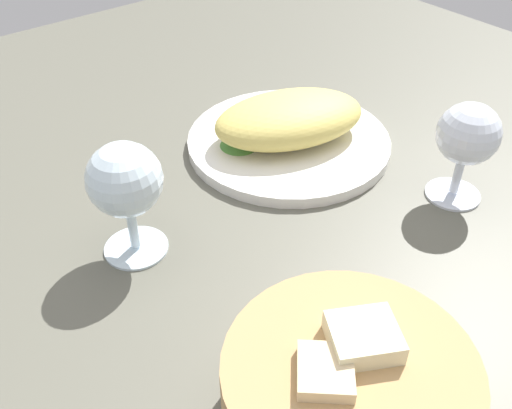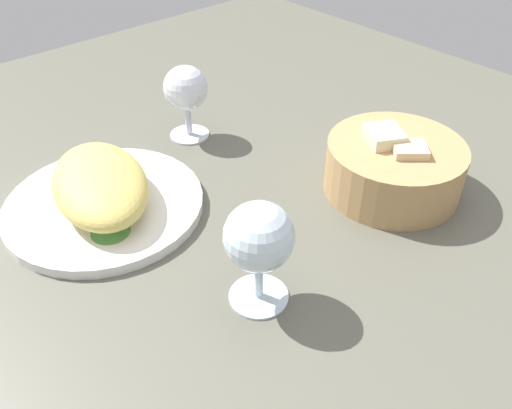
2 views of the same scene
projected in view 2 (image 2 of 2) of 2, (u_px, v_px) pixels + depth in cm
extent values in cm
cube|color=#59584C|center=(228.00, 228.00, 69.08)|extent=(140.00, 140.00, 2.00)
cylinder|color=white|center=(105.00, 205.00, 70.13)|extent=(26.09, 26.09, 1.40)
ellipsoid|color=#D2BD5E|center=(100.00, 184.00, 68.00)|extent=(22.18, 17.15, 5.49)
cone|color=#49883B|center=(110.00, 227.00, 64.29)|extent=(4.90, 4.90, 1.61)
cylinder|color=tan|center=(394.00, 168.00, 71.95)|extent=(18.55, 18.55, 7.16)
cube|color=beige|center=(408.00, 160.00, 68.85)|extent=(5.71, 5.74, 4.26)
cube|color=beige|center=(383.00, 146.00, 70.87)|extent=(6.43, 6.24, 4.90)
cylinder|color=silver|center=(259.00, 295.00, 58.13)|extent=(6.62, 6.62, 0.60)
cylinder|color=silver|center=(259.00, 279.00, 56.52)|extent=(1.00, 1.00, 4.63)
sphere|color=silver|center=(259.00, 236.00, 52.81)|extent=(7.39, 7.39, 7.39)
cylinder|color=silver|center=(190.00, 134.00, 85.44)|extent=(6.32, 6.32, 0.60)
cylinder|color=silver|center=(188.00, 120.00, 83.93)|extent=(1.00, 1.00, 4.29)
sphere|color=silver|center=(186.00, 88.00, 80.47)|extent=(6.90, 6.90, 6.90)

